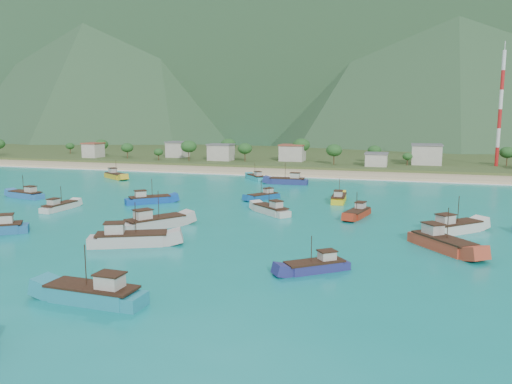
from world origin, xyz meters
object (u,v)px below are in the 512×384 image
(boat_13, at_px, (115,176))
(radio_tower, at_px, (500,109))
(boat_10, at_px, (94,295))
(boat_20, at_px, (271,211))
(boat_8, at_px, (263,197))
(boat_11, at_px, (26,195))
(boat_2, at_px, (60,207))
(boat_18, at_px, (358,214))
(boat_23, at_px, (316,267))
(boat_12, at_px, (454,228))
(boat_17, at_px, (256,178))
(boat_21, at_px, (130,240))
(boat_9, at_px, (442,244))
(boat_25, at_px, (339,199))
(boat_0, at_px, (288,181))
(boat_4, at_px, (154,223))
(boat_22, at_px, (149,200))

(boat_13, bearing_deg, radio_tower, 150.49)
(boat_10, relative_size, boat_20, 1.22)
(boat_8, bearing_deg, boat_11, 48.69)
(boat_2, bearing_deg, boat_8, 36.59)
(boat_18, bearing_deg, boat_23, 100.14)
(boat_10, bearing_deg, boat_8, 2.74)
(boat_12, bearing_deg, boat_11, -139.59)
(boat_20, relative_size, boat_23, 1.12)
(boat_17, bearing_deg, boat_2, -153.22)
(boat_11, bearing_deg, boat_13, 12.51)
(boat_20, bearing_deg, boat_12, -60.26)
(boat_21, bearing_deg, boat_8, 145.52)
(boat_9, height_order, boat_25, boat_9)
(boat_2, relative_size, boat_8, 1.07)
(boat_2, distance_m, boat_18, 60.75)
(boat_8, relative_size, boat_10, 0.75)
(boat_17, height_order, boat_21, boat_21)
(boat_10, relative_size, boat_25, 1.17)
(boat_12, bearing_deg, boat_25, 177.71)
(boat_8, bearing_deg, boat_18, -178.66)
(boat_0, height_order, boat_8, boat_0)
(boat_9, relative_size, boat_21, 0.91)
(radio_tower, height_order, boat_21, radio_tower)
(boat_13, relative_size, boat_20, 1.11)
(boat_0, xyz_separation_m, boat_4, (-9.30, -61.04, 0.08))
(boat_8, height_order, boat_13, boat_13)
(boat_4, distance_m, boat_25, 45.02)
(boat_13, distance_m, boat_20, 72.32)
(boat_0, xyz_separation_m, boat_12, (40.17, -49.61, 0.03))
(boat_17, relative_size, boat_21, 0.71)
(boat_18, bearing_deg, boat_12, 165.22)
(boat_18, distance_m, boat_22, 45.95)
(boat_9, bearing_deg, boat_22, -58.18)
(boat_0, distance_m, boat_22, 45.33)
(boat_9, bearing_deg, boat_0, -96.60)
(boat_17, height_order, boat_20, boat_20)
(boat_20, distance_m, boat_21, 32.80)
(boat_8, distance_m, boat_11, 56.24)
(boat_11, bearing_deg, boat_2, -108.00)
(boat_0, relative_size, boat_12, 1.08)
(boat_12, distance_m, boat_17, 76.20)
(boat_8, distance_m, boat_22, 26.17)
(boat_13, bearing_deg, boat_11, 33.97)
(boat_4, relative_size, boat_17, 1.34)
(boat_0, distance_m, boat_21, 72.95)
(boat_11, bearing_deg, boat_12, -82.56)
(boat_4, bearing_deg, boat_20, 82.07)
(boat_11, relative_size, boat_18, 1.08)
(boat_0, relative_size, boat_17, 1.27)
(boat_20, distance_m, boat_23, 37.14)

